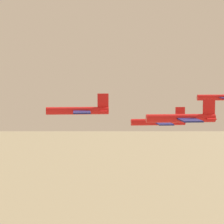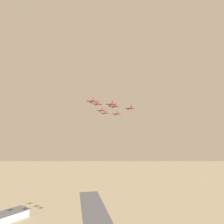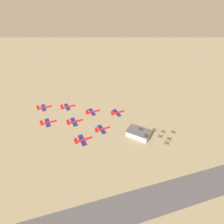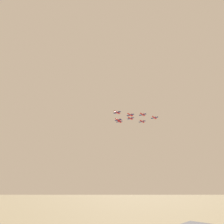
{
  "view_description": "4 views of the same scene",
  "coord_description": "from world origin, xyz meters",
  "px_view_note": "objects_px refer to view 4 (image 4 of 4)",
  "views": [
    {
      "loc": [
        -75.57,
        88.14,
        134.61
      ],
      "look_at": [
        -23.61,
        44.71,
        128.45
      ],
      "focal_mm": 70.0,
      "sensor_mm": 36.0,
      "label": 1
    },
    {
      "loc": [
        -175.09,
        -67.51,
        93.73
      ],
      "look_at": [
        -14.17,
        41.67,
        130.11
      ],
      "focal_mm": 28.0,
      "sensor_mm": 36.0,
      "label": 2
    },
    {
      "loc": [
        25.54,
        -38.19,
        193.27
      ],
      "look_at": [
        -25.56,
        51.37,
        125.28
      ],
      "focal_mm": 28.0,
      "sensor_mm": 36.0,
      "label": 3
    },
    {
      "loc": [
        -19.14,
        229.36,
        53.47
      ],
      "look_at": [
        -14.2,
        54.54,
        126.41
      ],
      "focal_mm": 28.0,
      "sensor_mm": 36.0,
      "label": 4
    }
  ],
  "objects_px": {
    "jet_2": "(118,120)",
    "jet_5": "(119,121)",
    "jet_3": "(143,114)",
    "jet_7": "(142,121)",
    "jet_6": "(154,118)",
    "jet_4": "(130,118)",
    "jet_1": "(130,115)",
    "jet_0": "(117,112)"
  },
  "relations": [
    {
      "from": "jet_0",
      "to": "jet_2",
      "type": "height_order",
      "value": "jet_0"
    },
    {
      "from": "jet_1",
      "to": "jet_3",
      "type": "relative_size",
      "value": 1.0
    },
    {
      "from": "jet_6",
      "to": "jet_7",
      "type": "height_order",
      "value": "jet_6"
    },
    {
      "from": "jet_3",
      "to": "jet_7",
      "type": "xyz_separation_m",
      "value": [
        -1.39,
        -16.79,
        -2.83
      ]
    },
    {
      "from": "jet_4",
      "to": "jet_1",
      "type": "bearing_deg",
      "value": 120.47
    },
    {
      "from": "jet_2",
      "to": "jet_4",
      "type": "relative_size",
      "value": 1.0
    },
    {
      "from": "jet_0",
      "to": "jet_7",
      "type": "xyz_separation_m",
      "value": [
        -32.11,
        -30.67,
        -0.21
      ]
    },
    {
      "from": "jet_1",
      "to": "jet_4",
      "type": "relative_size",
      "value": 1.0
    },
    {
      "from": "jet_0",
      "to": "jet_6",
      "type": "relative_size",
      "value": 1.0
    },
    {
      "from": "jet_4",
      "to": "jet_6",
      "type": "height_order",
      "value": "jet_4"
    },
    {
      "from": "jet_1",
      "to": "jet_5",
      "type": "height_order",
      "value": "jet_5"
    },
    {
      "from": "jet_1",
      "to": "jet_5",
      "type": "distance_m",
      "value": 29.49
    },
    {
      "from": "jet_6",
      "to": "jet_7",
      "type": "bearing_deg",
      "value": 0.0
    },
    {
      "from": "jet_6",
      "to": "jet_3",
      "type": "bearing_deg",
      "value": 59.53
    },
    {
      "from": "jet_1",
      "to": "jet_4",
      "type": "height_order",
      "value": "jet_4"
    },
    {
      "from": "jet_1",
      "to": "jet_5",
      "type": "bearing_deg",
      "value": -29.54
    },
    {
      "from": "jet_0",
      "to": "jet_3",
      "type": "height_order",
      "value": "jet_3"
    },
    {
      "from": "jet_5",
      "to": "jet_6",
      "type": "bearing_deg",
      "value": -161.22
    },
    {
      "from": "jet_0",
      "to": "jet_2",
      "type": "bearing_deg",
      "value": -59.53
    },
    {
      "from": "jet_3",
      "to": "jet_5",
      "type": "xyz_separation_m",
      "value": [
        27.92,
        -19.71,
        -1.63
      ]
    },
    {
      "from": "jet_4",
      "to": "jet_7",
      "type": "xyz_separation_m",
      "value": [
        -15.36,
        -6.94,
        -1.78
      ]
    },
    {
      "from": "jet_2",
      "to": "jet_5",
      "type": "relative_size",
      "value": 1.0
    },
    {
      "from": "jet_2",
      "to": "jet_6",
      "type": "bearing_deg",
      "value": -139.64
    },
    {
      "from": "jet_0",
      "to": "jet_5",
      "type": "height_order",
      "value": "jet_5"
    },
    {
      "from": "jet_1",
      "to": "jet_4",
      "type": "distance_m",
      "value": 16.97
    },
    {
      "from": "jet_3",
      "to": "jet_4",
      "type": "bearing_deg",
      "value": -0.0
    },
    {
      "from": "jet_0",
      "to": "jet_3",
      "type": "distance_m",
      "value": 33.8
    },
    {
      "from": "jet_1",
      "to": "jet_2",
      "type": "height_order",
      "value": "jet_1"
    },
    {
      "from": "jet_2",
      "to": "jet_5",
      "type": "xyz_separation_m",
      "value": [
        -1.39,
        -16.79,
        3.89
      ]
    },
    {
      "from": "jet_6",
      "to": "jet_7",
      "type": "relative_size",
      "value": 1.0
    },
    {
      "from": "jet_2",
      "to": "jet_4",
      "type": "height_order",
      "value": "jet_4"
    },
    {
      "from": "jet_6",
      "to": "jet_0",
      "type": "bearing_deg",
      "value": 59.53
    },
    {
      "from": "jet_2",
      "to": "jet_3",
      "type": "distance_m",
      "value": 29.97
    },
    {
      "from": "jet_0",
      "to": "jet_1",
      "type": "bearing_deg",
      "value": -120.47
    },
    {
      "from": "jet_3",
      "to": "jet_4",
      "type": "distance_m",
      "value": 17.12
    },
    {
      "from": "jet_0",
      "to": "jet_1",
      "type": "height_order",
      "value": "jet_0"
    },
    {
      "from": "jet_1",
      "to": "jet_4",
      "type": "xyz_separation_m",
      "value": [
        -1.39,
        -16.79,
        1.98
      ]
    },
    {
      "from": "jet_0",
      "to": "jet_4",
      "type": "bearing_deg",
      "value": -90.0
    },
    {
      "from": "jet_5",
      "to": "jet_6",
      "type": "height_order",
      "value": "jet_6"
    },
    {
      "from": "jet_4",
      "to": "jet_5",
      "type": "height_order",
      "value": "jet_4"
    },
    {
      "from": "jet_2",
      "to": "jet_7",
      "type": "xyz_separation_m",
      "value": [
        -30.71,
        -13.88,
        2.69
      ]
    },
    {
      "from": "jet_2",
      "to": "jet_3",
      "type": "height_order",
      "value": "jet_3"
    }
  ]
}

